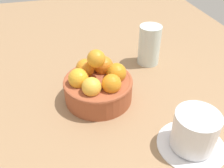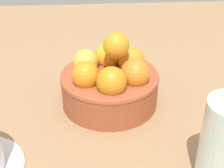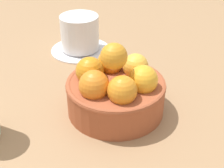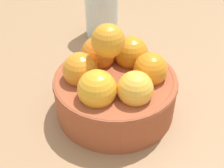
{
  "view_description": "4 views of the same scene",
  "coord_description": "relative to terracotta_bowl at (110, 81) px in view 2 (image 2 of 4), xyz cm",
  "views": [
    {
      "loc": [
        47.24,
        -9.14,
        40.23
      ],
      "look_at": [
        1.91,
        2.9,
        5.26
      ],
      "focal_mm": 40.44,
      "sensor_mm": 36.0,
      "label": 1
    },
    {
      "loc": [
        2.97,
        45.88,
        31.78
      ],
      "look_at": [
        -0.41,
        -0.06,
        3.66
      ],
      "focal_mm": 51.2,
      "sensor_mm": 36.0,
      "label": 2
    },
    {
      "loc": [
        -42.72,
        -13.51,
        33.61
      ],
      "look_at": [
        1.55,
        1.16,
        4.06
      ],
      "focal_mm": 51.97,
      "sensor_mm": 36.0,
      "label": 3
    },
    {
      "loc": [
        14.97,
        -27.48,
        29.36
      ],
      "look_at": [
        -1.39,
        1.58,
        2.9
      ],
      "focal_mm": 48.12,
      "sensor_mm": 36.0,
      "label": 4
    }
  ],
  "objects": [
    {
      "name": "ground_plane",
      "position": [
        0.09,
        0.0,
        -6.77
      ],
      "size": [
        158.56,
        112.77,
        4.9
      ],
      "primitive_type": "cube",
      "color": "#997551"
    },
    {
      "name": "terracotta_bowl",
      "position": [
        0.0,
        0.0,
        0.0
      ],
      "size": [
        16.47,
        16.47,
        12.94
      ],
      "color": "#9E4C2D",
      "rests_on": "ground_plane"
    }
  ]
}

